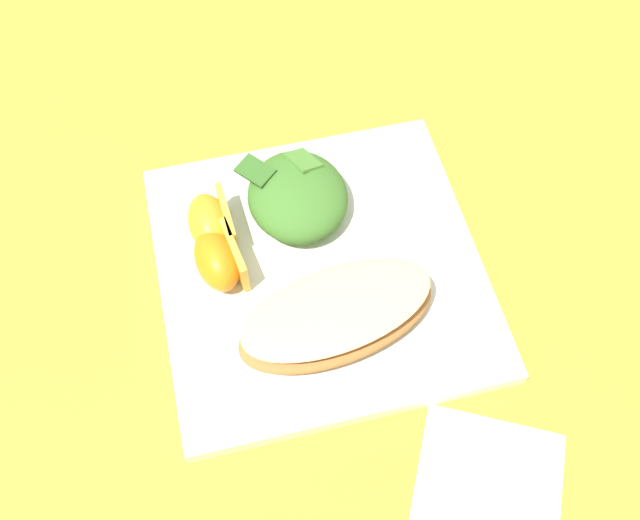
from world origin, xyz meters
TOP-DOWN VIEW (x-y plane):
  - ground at (0.00, 0.00)m, footprint 3.00×3.00m
  - white_plate at (0.00, 0.00)m, footprint 0.28×0.28m
  - cheesy_pizza_bread at (0.06, 0.00)m, footprint 0.11×0.18m
  - green_salad_pile at (-0.06, -0.01)m, footprint 0.10×0.10m
  - orange_wedge_front at (-0.05, -0.09)m, footprint 0.06×0.04m
  - orange_wedge_middle at (-0.01, -0.09)m, footprint 0.06×0.05m
  - paper_napkin at (0.21, 0.08)m, footprint 0.15×0.15m

SIDE VIEW (x-z plane):
  - ground at x=0.00m, z-range 0.00..0.00m
  - paper_napkin at x=0.21m, z-range 0.00..0.00m
  - white_plate at x=0.00m, z-range 0.00..0.02m
  - cheesy_pizza_bread at x=0.06m, z-range 0.02..0.05m
  - orange_wedge_front at x=-0.05m, z-range 0.02..0.06m
  - orange_wedge_middle at x=-0.01m, z-range 0.02..0.06m
  - green_salad_pile at x=-0.06m, z-range 0.01..0.06m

